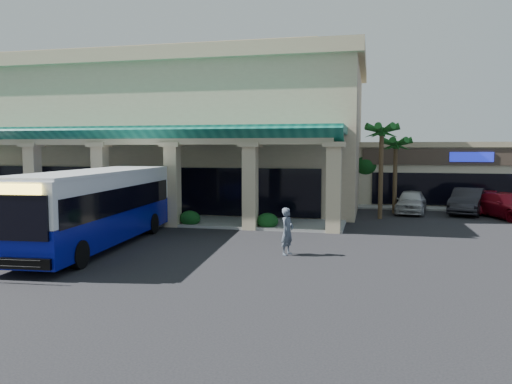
% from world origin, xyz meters
% --- Properties ---
extents(ground, '(110.00, 110.00, 0.00)m').
position_xyz_m(ground, '(0.00, 0.00, 0.00)').
color(ground, black).
extents(main_building, '(30.80, 14.80, 11.35)m').
position_xyz_m(main_building, '(-8.00, 16.00, 5.67)').
color(main_building, tan).
rests_on(main_building, ground).
extents(arcade, '(30.00, 6.20, 5.70)m').
position_xyz_m(arcade, '(-8.00, 6.80, 2.85)').
color(arcade, '#0F5F51').
rests_on(arcade, ground).
extents(strip_mall, '(22.50, 12.50, 4.90)m').
position_xyz_m(strip_mall, '(18.00, 24.00, 2.45)').
color(strip_mall, beige).
rests_on(strip_mall, ground).
extents(palm_0, '(2.40, 2.40, 6.60)m').
position_xyz_m(palm_0, '(8.50, 11.00, 3.30)').
color(palm_0, '#154E19').
rests_on(palm_0, ground).
extents(palm_1, '(2.40, 2.40, 5.80)m').
position_xyz_m(palm_1, '(9.50, 14.00, 2.90)').
color(palm_1, '#154E19').
rests_on(palm_1, ground).
extents(broadleaf_tree, '(2.60, 2.60, 4.81)m').
position_xyz_m(broadleaf_tree, '(7.50, 19.00, 2.41)').
color(broadleaf_tree, '#0C3610').
rests_on(broadleaf_tree, ground).
extents(transit_bus, '(3.79, 12.47, 3.43)m').
position_xyz_m(transit_bus, '(-4.11, -1.00, 1.72)').
color(transit_bus, '#060D83').
rests_on(transit_bus, ground).
extents(pedestrian, '(0.69, 0.83, 1.97)m').
position_xyz_m(pedestrian, '(4.54, -0.81, 0.98)').
color(pedestrian, '#46505D').
rests_on(pedestrian, ground).
extents(car_silver, '(2.56, 4.91, 1.60)m').
position_xyz_m(car_silver, '(10.60, 14.26, 0.80)').
color(car_silver, silver).
rests_on(car_silver, ground).
extents(car_white, '(3.34, 5.58, 1.74)m').
position_xyz_m(car_white, '(14.31, 14.76, 0.87)').
color(car_white, black).
rests_on(car_white, ground).
extents(car_red, '(4.17, 5.98, 1.61)m').
position_xyz_m(car_red, '(16.32, 13.04, 0.80)').
color(car_red, maroon).
rests_on(car_red, ground).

